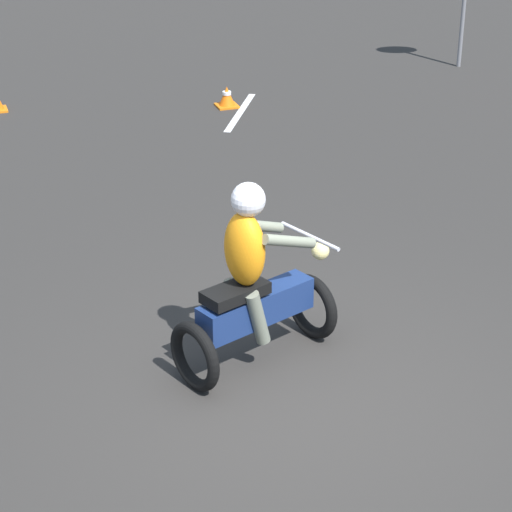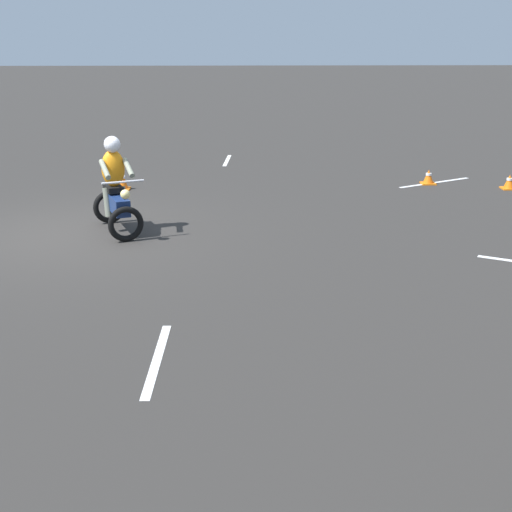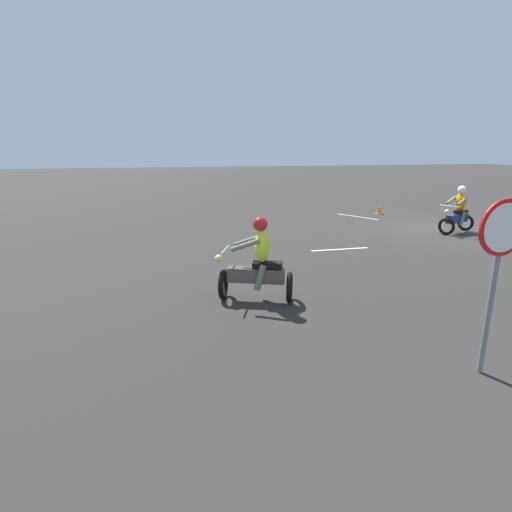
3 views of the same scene
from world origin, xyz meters
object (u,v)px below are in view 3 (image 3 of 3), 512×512
Objects in this scene: motorcycle_rider_background at (258,265)px; motorcycle_rider_foreground at (458,212)px; stop_sign at (499,253)px; traffic_cone_far_center at (379,209)px.

motorcycle_rider_foreground is at bearing -39.20° from motorcycle_rider_background.
motorcycle_rider_background is 0.72× the size of stop_sign.
motorcycle_rider_background is 3.60× the size of traffic_cone_far_center.
stop_sign reaches higher than traffic_cone_far_center.
motorcycle_rider_foreground is 0.72× the size of stop_sign.
motorcycle_rider_foreground reaches higher than traffic_cone_far_center.
motorcycle_rider_foreground is at bearing 93.51° from traffic_cone_far_center.
traffic_cone_far_center is (-6.14, -12.49, -1.41)m from stop_sign.
motorcycle_rider_background is 12.40m from traffic_cone_far_center.
motorcycle_rider_foreground and motorcycle_rider_background have the same top height.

